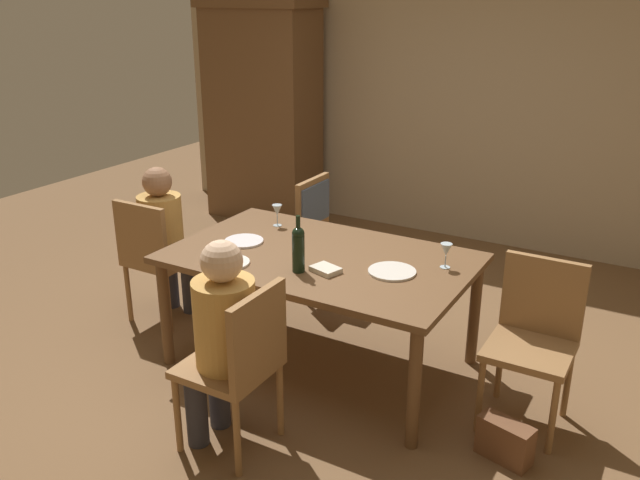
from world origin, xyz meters
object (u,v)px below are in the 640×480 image
at_px(armoire_cabinet, 263,112).
at_px(wine_bottle_tall_green, 298,248).
at_px(person_man_bearded, 164,232).
at_px(dinner_plate_guest_right, 392,271).
at_px(dining_table, 320,266).
at_px(handbag, 505,441).
at_px(chair_right_end, 535,331).
at_px(dinner_plate_host, 229,263).
at_px(dinner_plate_guest_left, 244,241).
at_px(wine_glass_centre, 277,211).
at_px(chair_near, 241,359).
at_px(chair_left_end, 154,253).
at_px(wine_glass_near_left, 446,251).
at_px(chair_far_left, 321,221).
at_px(person_woman_host, 221,331).

distance_m(armoire_cabinet, wine_bottle_tall_green, 3.29).
height_order(person_man_bearded, dinner_plate_guest_right, person_man_bearded).
height_order(dining_table, handbag, dining_table).
xyz_separation_m(chair_right_end, dinner_plate_host, (-1.69, -0.47, 0.22)).
distance_m(dinner_plate_host, dinner_plate_guest_left, 0.36).
height_order(armoire_cabinet, wine_glass_centre, armoire_cabinet).
relative_size(person_man_bearded, handbag, 4.04).
distance_m(wine_glass_centre, dinner_plate_guest_left, 0.39).
xyz_separation_m(armoire_cabinet, dining_table, (2.01, -2.31, -0.43)).
bearing_deg(wine_glass_centre, dinner_plate_guest_right, -18.87).
bearing_deg(chair_near, dinner_plate_guest_left, 34.89).
distance_m(chair_near, dinner_plate_host, 0.77).
distance_m(dining_table, person_man_bearded, 1.29).
relative_size(dining_table, dinner_plate_guest_left, 7.29).
bearing_deg(wine_bottle_tall_green, armoire_cabinet, 128.11).
bearing_deg(dinner_plate_host, wine_glass_centre, 100.19).
xyz_separation_m(chair_left_end, wine_glass_centre, (0.77, 0.41, 0.32)).
xyz_separation_m(chair_left_end, wine_bottle_tall_green, (1.31, -0.19, 0.36)).
distance_m(chair_right_end, wine_glass_centre, 1.86).
xyz_separation_m(wine_glass_centre, dinner_plate_guest_right, (1.02, -0.35, -0.10)).
height_order(dinner_plate_guest_right, handbag, dinner_plate_guest_right).
distance_m(dining_table, chair_left_end, 1.30).
distance_m(wine_glass_near_left, dinner_plate_guest_left, 1.29).
xyz_separation_m(chair_left_end, dinner_plate_guest_left, (0.76, 0.04, 0.22)).
height_order(armoire_cabinet, chair_far_left, armoire_cabinet).
distance_m(dinner_plate_guest_right, handbag, 1.08).
bearing_deg(wine_glass_centre, chair_right_end, -7.47).
relative_size(person_man_bearded, dinner_plate_guest_left, 4.52).
height_order(chair_near, person_man_bearded, person_man_bearded).
bearing_deg(chair_left_end, dining_table, 3.86).
bearing_deg(dinner_plate_guest_left, handbag, -9.38).
height_order(person_woman_host, person_man_bearded, person_woman_host).
distance_m(chair_right_end, handbag, 0.61).
bearing_deg(wine_glass_centre, person_man_bearded, -158.62).
relative_size(person_woman_host, wine_glass_centre, 7.71).
xyz_separation_m(dining_table, person_man_bearded, (-1.29, 0.03, -0.02)).
xyz_separation_m(chair_right_end, person_woman_host, (-1.32, -1.03, 0.13)).
relative_size(wine_glass_centre, dinner_plate_host, 0.61).
bearing_deg(handbag, dinner_plate_guest_right, 157.74).
bearing_deg(person_man_bearded, dinner_plate_host, -24.58).
distance_m(chair_left_end, handbag, 2.63).
bearing_deg(handbag, wine_glass_near_left, 135.79).
height_order(chair_right_end, wine_glass_centre, chair_right_end).
bearing_deg(person_woman_host, person_man_bearded, 52.61).
xyz_separation_m(wine_bottle_tall_green, dinner_plate_guest_right, (0.47, 0.25, -0.14)).
bearing_deg(dinner_plate_guest_left, person_man_bearded, 174.42).
distance_m(chair_near, handbag, 1.41).
height_order(chair_left_end, dinner_plate_host, chair_left_end).
bearing_deg(wine_bottle_tall_green, chair_near, -83.96).
xyz_separation_m(chair_right_end, dinner_plate_guest_right, (-0.80, -0.11, 0.22)).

